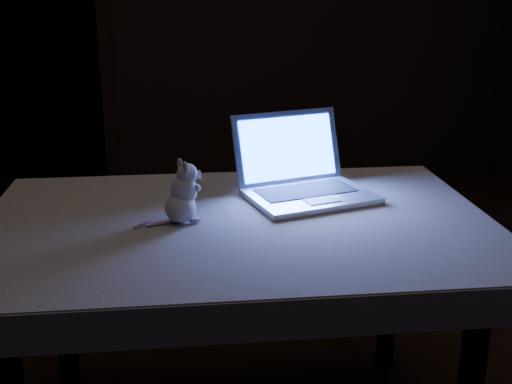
{
  "coord_description": "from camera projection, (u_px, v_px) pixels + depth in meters",
  "views": [
    {
      "loc": [
        -0.56,
        -1.86,
        1.47
      ],
      "look_at": [
        -0.16,
        -0.03,
        0.85
      ],
      "focal_mm": 45.0,
      "sensor_mm": 36.0,
      "label": 1
    }
  ],
  "objects": [
    {
      "name": "plush_mouse",
      "position": [
        180.0,
        192.0,
        1.89
      ],
      "size": [
        0.15,
        0.15,
        0.19
      ],
      "primitive_type": null,
      "rotation": [
        0.0,
        0.0,
        -0.11
      ],
      "color": "silver",
      "rests_on": "tablecloth"
    },
    {
      "name": "table",
      "position": [
        239.0,
        334.0,
        2.06
      ],
      "size": [
        1.52,
        1.07,
        0.77
      ],
      "primitive_type": null,
      "rotation": [
        0.0,
        0.0,
        -0.1
      ],
      "color": "black",
      "rests_on": "floor"
    },
    {
      "name": "tablecloth",
      "position": [
        209.0,
        234.0,
        1.97
      ],
      "size": [
        1.6,
        1.11,
        0.1
      ],
      "primitive_type": null,
      "rotation": [
        0.0,
        0.0,
        -0.05
      ],
      "color": "#BEB0A0",
      "rests_on": "table"
    },
    {
      "name": "back_wall",
      "position": [
        197.0,
        8.0,
        4.21
      ],
      "size": [
        4.5,
        0.04,
        2.6
      ],
      "primitive_type": "cube",
      "color": "black",
      "rests_on": "ground"
    },
    {
      "name": "laptop",
      "position": [
        311.0,
        160.0,
        2.08
      ],
      "size": [
        0.45,
        0.42,
        0.27
      ],
      "primitive_type": null,
      "rotation": [
        0.0,
        0.0,
        0.19
      ],
      "color": "silver",
      "rests_on": "tablecloth"
    },
    {
      "name": "doorway",
      "position": [
        25.0,
        47.0,
        4.06
      ],
      "size": [
        1.06,
        0.36,
        2.13
      ],
      "primitive_type": null,
      "color": "black",
      "rests_on": "back_wall"
    }
  ]
}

